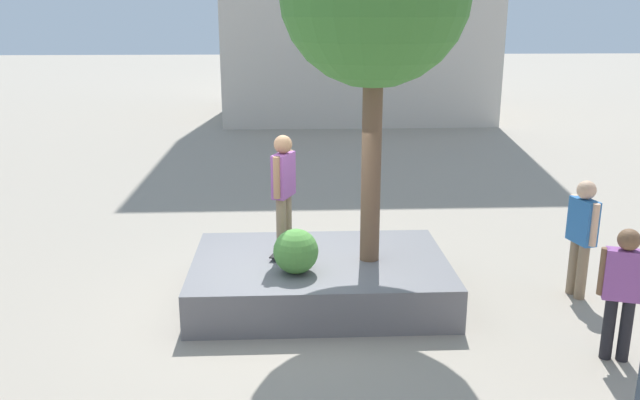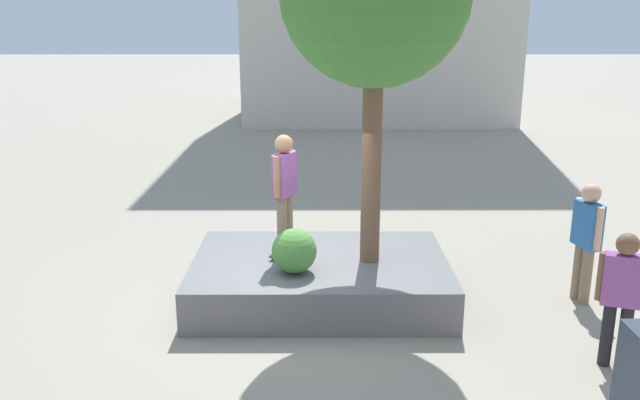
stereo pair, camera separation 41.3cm
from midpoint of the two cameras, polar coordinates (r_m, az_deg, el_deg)
ground_plane at (r=9.77m, az=-2.10°, el=-8.95°), size 120.00×120.00×0.00m
planter_ledge at (r=9.84m, az=1.21°, el=-6.78°), size 3.72×2.54×0.61m
boxwood_shrub at (r=9.15m, az=-0.94°, el=-4.41°), size 0.63×0.63×0.63m
skateboard at (r=9.96m, az=-1.81°, el=-4.27°), size 0.45×0.83×0.07m
skateboarder at (r=9.66m, az=-1.86°, el=1.37°), size 0.36×0.55×1.72m
pedestrian_crossing at (r=8.62m, az=25.81°, el=-7.10°), size 0.54×0.33×1.68m
bystander_watching at (r=10.32m, az=23.05°, el=-2.75°), size 0.30×0.59×1.78m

